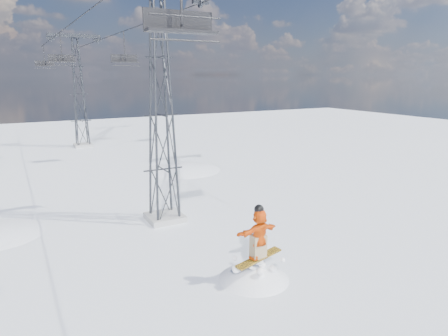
{
  "coord_description": "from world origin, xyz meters",
  "views": [
    {
      "loc": [
        -5.86,
        -10.88,
        7.43
      ],
      "look_at": [
        1.86,
        3.44,
        3.63
      ],
      "focal_mm": 32.0,
      "sensor_mm": 36.0,
      "label": 1
    }
  ],
  "objects": [
    {
      "name": "lift_chair_far",
      "position": [
        -1.4,
        26.0,
        8.72
      ],
      "size": [
        2.14,
        0.62,
        2.66
      ],
      "color": "black",
      "rests_on": "ground"
    },
    {
      "name": "lift_chair_extra",
      "position": [
        -1.4,
        42.06,
        8.69
      ],
      "size": [
        2.18,
        0.63,
        2.7
      ],
      "color": "black",
      "rests_on": "ground"
    },
    {
      "name": "lift_chair_near",
      "position": [
        -1.4,
        -0.1,
        8.82
      ],
      "size": [
        2.05,
        0.59,
        2.54
      ],
      "color": "black",
      "rests_on": "ground"
    },
    {
      "name": "snow_terrain",
      "position": [
        -4.77,
        21.24,
        -9.59
      ],
      "size": [
        39.0,
        37.0,
        22.0
      ],
      "color": "white",
      "rests_on": "ground"
    },
    {
      "name": "snowboarder_jump",
      "position": [
        1.56,
        0.53,
        -1.61
      ],
      "size": [
        4.4,
        4.4,
        6.94
      ],
      "color": "white",
      "rests_on": "ground"
    },
    {
      "name": "lift_tower_far",
      "position": [
        0.8,
        33.0,
        5.47
      ],
      "size": [
        5.2,
        1.8,
        11.43
      ],
      "color": "#999999",
      "rests_on": "ground"
    },
    {
      "name": "lift_tower_near",
      "position": [
        0.8,
        8.0,
        5.47
      ],
      "size": [
        5.2,
        1.8,
        11.43
      ],
      "color": "#999999",
      "rests_on": "ground"
    },
    {
      "name": "lift_chair_mid",
      "position": [
        3.0,
        22.59,
        8.68
      ],
      "size": [
        2.19,
        0.63,
        2.71
      ],
      "color": "black",
      "rests_on": "ground"
    },
    {
      "name": "ground",
      "position": [
        0.0,
        0.0,
        0.0
      ],
      "size": [
        120.0,
        120.0,
        0.0
      ],
      "primitive_type": "plane",
      "color": "white",
      "rests_on": "ground"
    },
    {
      "name": "haul_cables",
      "position": [
        0.8,
        19.5,
        10.85
      ],
      "size": [
        4.46,
        51.0,
        0.06
      ],
      "color": "black",
      "rests_on": "ground"
    }
  ]
}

